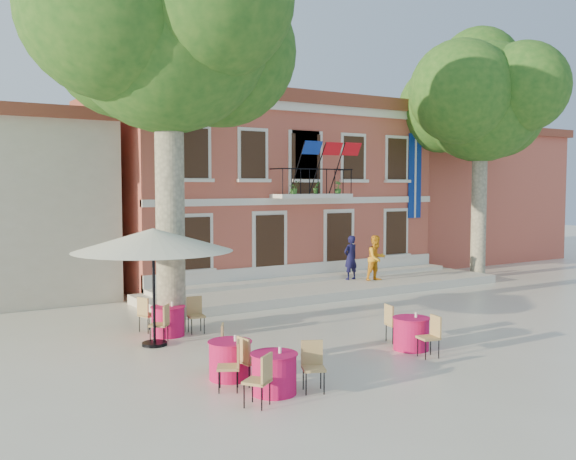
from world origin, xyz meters
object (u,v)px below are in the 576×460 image
(cafe_table_3, at_px, (168,319))
(patio_umbrella, at_px, (153,240))
(cafe_table_0, at_px, (230,358))
(plane_tree_west, at_px, (168,31))
(plane_tree_east, at_px, (481,103))
(pedestrian_navy, at_px, (351,258))
(cafe_table_1, at_px, (411,332))
(cafe_table_2, at_px, (274,371))
(pedestrian_orange, at_px, (376,258))

(cafe_table_3, bearing_deg, patio_umbrella, -130.34)
(cafe_table_0, bearing_deg, plane_tree_west, 82.78)
(plane_tree_west, xyz_separation_m, plane_tree_east, (14.80, 2.60, -0.54))
(patio_umbrella, relative_size, cafe_table_0, 2.05)
(plane_tree_west, xyz_separation_m, pedestrian_navy, (8.63, 3.39, -6.72))
(cafe_table_0, bearing_deg, cafe_table_1, -2.80)
(patio_umbrella, xyz_separation_m, cafe_table_2, (0.60, -4.67, -2.15))
(pedestrian_navy, height_order, pedestrian_orange, pedestrian_orange)
(plane_tree_west, height_order, patio_umbrella, plane_tree_west)
(plane_tree_east, height_order, cafe_table_0, plane_tree_east)
(pedestrian_navy, xyz_separation_m, cafe_table_0, (-9.21, -7.92, -0.72))
(pedestrian_orange, distance_m, cafe_table_0, 12.25)
(pedestrian_navy, xyz_separation_m, pedestrian_orange, (0.67, -0.71, 0.01))
(plane_tree_east, relative_size, cafe_table_0, 5.29)
(patio_umbrella, relative_size, cafe_table_3, 2.08)
(patio_umbrella, distance_m, cafe_table_0, 4.03)
(pedestrian_orange, xyz_separation_m, cafe_table_2, (-9.60, -8.48, -0.73))
(plane_tree_east, xyz_separation_m, cafe_table_0, (-15.37, -7.13, -6.90))
(cafe_table_1, bearing_deg, plane_tree_west, 130.92)
(pedestrian_navy, bearing_deg, cafe_table_0, 35.84)
(cafe_table_1, xyz_separation_m, cafe_table_3, (-4.37, 4.40, 0.01))
(patio_umbrella, height_order, cafe_table_3, patio_umbrella)
(plane_tree_east, xyz_separation_m, cafe_table_1, (-10.67, -7.36, -6.90))
(plane_tree_west, bearing_deg, plane_tree_east, 9.97)
(plane_tree_west, relative_size, cafe_table_1, 5.44)
(plane_tree_west, relative_size, cafe_table_2, 5.73)
(cafe_table_1, bearing_deg, cafe_table_3, 134.79)
(patio_umbrella, xyz_separation_m, cafe_table_0, (0.33, -3.39, -2.16))
(cafe_table_1, xyz_separation_m, cafe_table_2, (-4.43, -1.04, 0.01))
(pedestrian_navy, bearing_deg, plane_tree_west, 16.57)
(plane_tree_west, distance_m, plane_tree_east, 15.04)
(cafe_table_0, xyz_separation_m, cafe_table_1, (4.70, -0.23, 0.00))
(pedestrian_navy, relative_size, pedestrian_orange, 0.99)
(plane_tree_east, bearing_deg, cafe_table_3, -168.86)
(pedestrian_orange, bearing_deg, cafe_table_1, -127.44)
(pedestrian_orange, bearing_deg, plane_tree_east, -3.42)
(cafe_table_1, height_order, cafe_table_2, same)
(pedestrian_orange, height_order, cafe_table_0, pedestrian_orange)
(patio_umbrella, bearing_deg, plane_tree_west, 51.66)
(cafe_table_0, bearing_deg, cafe_table_2, -77.90)
(plane_tree_west, bearing_deg, cafe_table_0, -97.22)
(cafe_table_1, distance_m, cafe_table_3, 6.20)
(plane_tree_east, xyz_separation_m, pedestrian_navy, (-6.17, 0.79, -6.18))
(plane_tree_east, distance_m, pedestrian_orange, 8.26)
(plane_tree_west, bearing_deg, cafe_table_3, -123.67)
(plane_tree_east, distance_m, cafe_table_1, 14.69)
(pedestrian_navy, distance_m, pedestrian_orange, 0.98)
(pedestrian_navy, distance_m, cafe_table_2, 12.84)
(plane_tree_west, bearing_deg, cafe_table_1, -49.08)
(patio_umbrella, relative_size, pedestrian_navy, 2.28)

